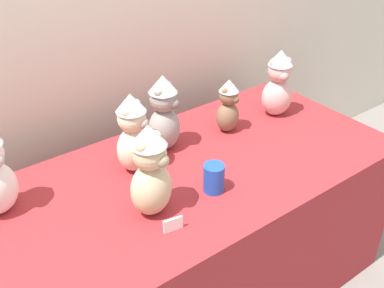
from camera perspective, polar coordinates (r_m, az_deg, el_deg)
display_table at (r=2.10m, az=-0.00°, el=-11.13°), size 1.73×0.83×0.72m
teddy_bear_cream at (r=1.81m, az=-7.17°, el=1.25°), size 0.19×0.18×0.33m
teddy_bear_mocha at (r=2.09m, az=4.42°, el=4.59°), size 0.13×0.12×0.25m
teddy_bear_blush at (r=2.24m, az=10.42°, el=7.17°), size 0.18×0.17×0.32m
teddy_bear_sand at (r=1.58m, az=-5.06°, el=-3.32°), size 0.20×0.18×0.35m
teddy_bear_ash at (r=1.94m, az=-3.42°, el=3.67°), size 0.19×0.18×0.33m
party_cup_blue at (r=1.74m, az=2.67°, el=-4.14°), size 0.08×0.08×0.11m
name_card_front_left at (r=1.58m, az=-2.33°, el=-9.73°), size 0.07×0.02×0.05m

